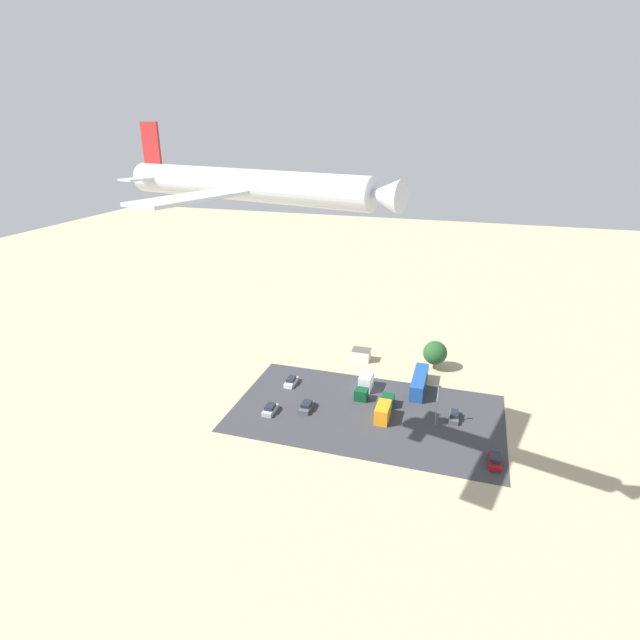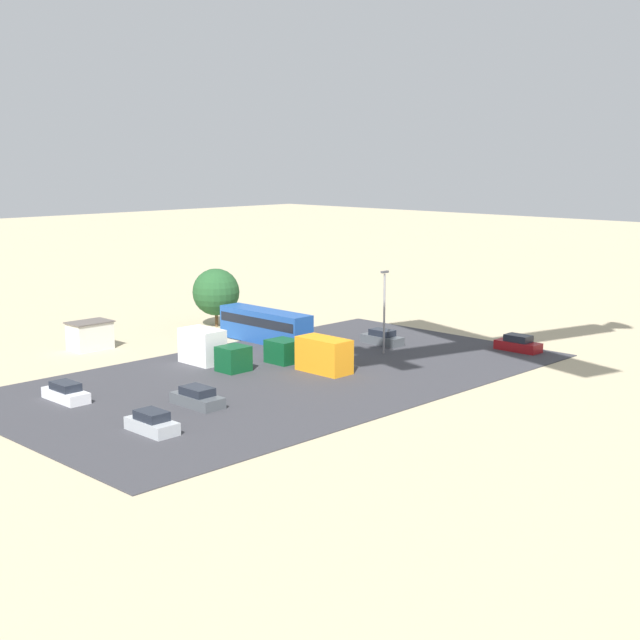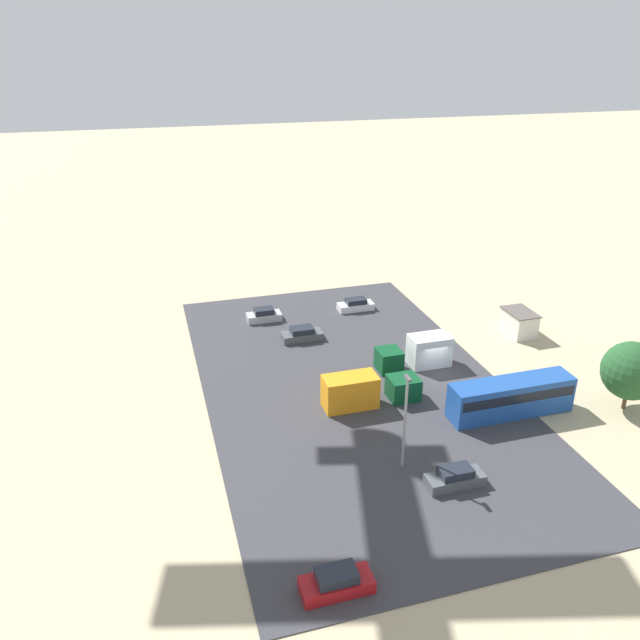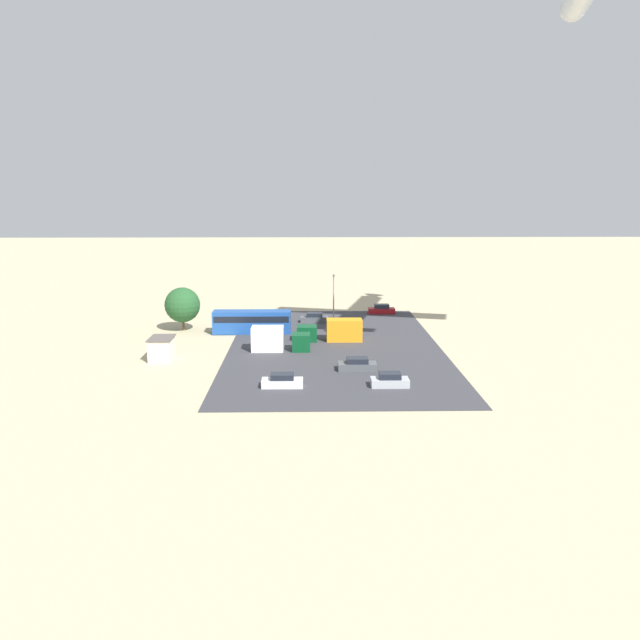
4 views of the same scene
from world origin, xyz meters
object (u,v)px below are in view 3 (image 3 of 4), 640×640
at_px(bus, 511,396).
at_px(parked_car_0, 264,315).
at_px(parked_car_2, 455,478).
at_px(parked_car_4, 337,582).
at_px(parked_truck_0, 365,390).
at_px(parked_car_1, 356,305).
at_px(shed_building, 519,323).
at_px(parked_car_3, 302,334).
at_px(parked_truck_1, 418,353).

distance_m(bus, parked_car_0, 30.96).
height_order(parked_car_0, parked_car_2, parked_car_0).
xyz_separation_m(parked_car_4, parked_truck_0, (19.51, -8.94, 0.73)).
distance_m(parked_car_0, parked_car_1, 11.49).
relative_size(parked_car_0, parked_truck_0, 0.45).
bearing_deg(parked_car_4, bus, -55.19).
bearing_deg(bus, shed_building, -34.87).
bearing_deg(parked_truck_0, shed_building, 112.89).
relative_size(parked_car_3, parked_car_4, 1.00).
xyz_separation_m(parked_car_1, parked_car_2, (-33.33, 3.76, 0.02)).
bearing_deg(bus, parked_car_2, 129.07).
bearing_deg(parked_car_0, bus, -146.73).
xyz_separation_m(parked_car_0, parked_car_4, (-40.28, 3.77, 0.03)).
bearing_deg(parked_truck_1, parked_car_2, 164.25).
distance_m(shed_building, parked_car_3, 24.50).
xyz_separation_m(shed_building, parked_car_1, (11.55, 15.43, -0.72)).
height_order(shed_building, bus, bus).
height_order(parked_car_3, parked_car_4, parked_car_4).
relative_size(parked_car_1, parked_car_4, 0.99).
bearing_deg(parked_truck_1, shed_building, -74.84).
bearing_deg(bus, parked_car_0, 33.27).
distance_m(parked_car_2, parked_truck_0, 12.87).
xyz_separation_m(parked_car_1, parked_car_3, (-6.22, 8.48, 0.01)).
distance_m(parked_car_1, parked_car_4, 43.04).
bearing_deg(parked_car_4, parked_truck_1, -33.66).
height_order(parked_car_3, parked_truck_1, parked_truck_1).
distance_m(parked_car_2, parked_car_3, 27.51).
bearing_deg(shed_building, parked_car_3, 77.42).
distance_m(bus, parked_car_1, 26.43).
relative_size(parked_car_0, parked_car_4, 0.91).
bearing_deg(parked_car_2, parked_truck_0, 11.48).
xyz_separation_m(bus, parked_car_3, (19.60, 13.96, -1.16)).
height_order(shed_building, parked_truck_1, parked_truck_1).
relative_size(shed_building, parked_truck_1, 0.54).
distance_m(shed_building, bus, 17.40).
bearing_deg(parked_car_0, parked_car_1, -90.20).
height_order(parked_car_1, parked_car_3, parked_car_3).
relative_size(shed_building, parked_car_0, 1.02).
bearing_deg(bus, parked_car_1, 11.99).
bearing_deg(parked_truck_1, parked_car_0, 39.67).
xyz_separation_m(parked_car_1, parked_car_4, (-40.24, 15.25, 0.05)).
bearing_deg(parked_truck_1, parked_truck_0, 125.09).
bearing_deg(parked_truck_0, parked_car_4, -24.62).
bearing_deg(shed_building, parked_car_0, 66.69).
bearing_deg(shed_building, parked_car_2, 138.61).
bearing_deg(shed_building, parked_truck_1, 105.16).
relative_size(parked_car_1, parked_car_2, 0.99).
relative_size(parked_car_2, parked_car_3, 0.99).
distance_m(parked_car_3, parked_car_4, 34.69).
xyz_separation_m(parked_car_3, parked_car_4, (-34.02, 6.78, 0.04)).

